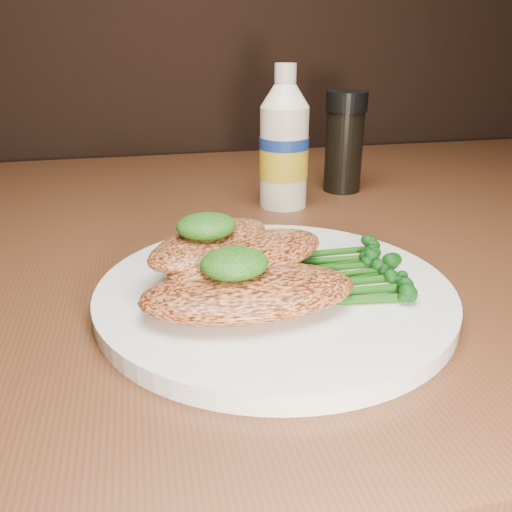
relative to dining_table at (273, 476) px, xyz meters
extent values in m
cylinder|color=white|center=(-0.05, -0.18, 0.38)|extent=(0.29, 0.29, 0.02)
ellipsoid|color=#C7743F|center=(-0.08, -0.21, 0.40)|extent=(0.16, 0.09, 0.03)
ellipsoid|color=#C7743F|center=(-0.07, -0.16, 0.41)|extent=(0.17, 0.14, 0.02)
ellipsoid|color=#C7743F|center=(-0.09, -0.14, 0.42)|extent=(0.14, 0.14, 0.02)
ellipsoid|color=black|center=(-0.08, -0.20, 0.42)|extent=(0.06, 0.06, 0.02)
ellipsoid|color=black|center=(-0.10, -0.15, 0.43)|extent=(0.06, 0.06, 0.02)
camera|label=1|loc=(-0.15, -0.56, 0.58)|focal=37.96mm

